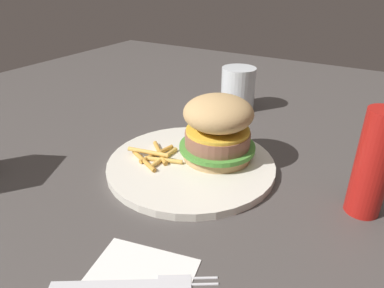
{
  "coord_description": "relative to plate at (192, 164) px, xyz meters",
  "views": [
    {
      "loc": [
        0.24,
        -0.41,
        0.29
      ],
      "look_at": [
        -0.01,
        0.0,
        0.04
      ],
      "focal_mm": 32.51,
      "sensor_mm": 36.0,
      "label": 1
    }
  ],
  "objects": [
    {
      "name": "fork",
      "position": [
        0.07,
        -0.23,
        -0.0
      ],
      "size": [
        0.15,
        0.11,
        0.0
      ],
      "color": "silver",
      "rests_on": "napkin"
    },
    {
      "name": "ketchup_bottle",
      "position": [
        0.25,
        0.02,
        0.07
      ],
      "size": [
        0.04,
        0.04,
        0.14
      ],
      "primitive_type": "cylinder",
      "color": "#B21914",
      "rests_on": "ground_plane"
    },
    {
      "name": "ground_plane",
      "position": [
        0.01,
        -0.0,
        -0.01
      ],
      "size": [
        1.6,
        1.6,
        0.0
      ],
      "primitive_type": "plane",
      "color": "#47423F"
    },
    {
      "name": "plate",
      "position": [
        0.0,
        0.0,
        0.0
      ],
      "size": [
        0.27,
        0.27,
        0.01
      ],
      "primitive_type": "cylinder",
      "color": "silver",
      "rests_on": "ground_plane"
    },
    {
      "name": "sandwich",
      "position": [
        0.03,
        0.03,
        0.06
      ],
      "size": [
        0.12,
        0.12,
        0.1
      ],
      "color": "tan",
      "rests_on": "plate"
    },
    {
      "name": "fries_pile",
      "position": [
        -0.05,
        -0.02,
        0.01
      ],
      "size": [
        0.1,
        0.08,
        0.01
      ],
      "color": "#E5B251",
      "rests_on": "plate"
    },
    {
      "name": "drink_glass",
      "position": [
        -0.05,
        0.28,
        0.04
      ],
      "size": [
        0.08,
        0.08,
        0.09
      ],
      "color": "silver",
      "rests_on": "ground_plane"
    },
    {
      "name": "napkin",
      "position": [
        0.07,
        -0.23,
        -0.01
      ],
      "size": [
        0.13,
        0.13,
        0.0
      ],
      "primitive_type": "cube",
      "rotation": [
        0.0,
        0.0,
        0.21
      ],
      "color": "white",
      "rests_on": "ground_plane"
    }
  ]
}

